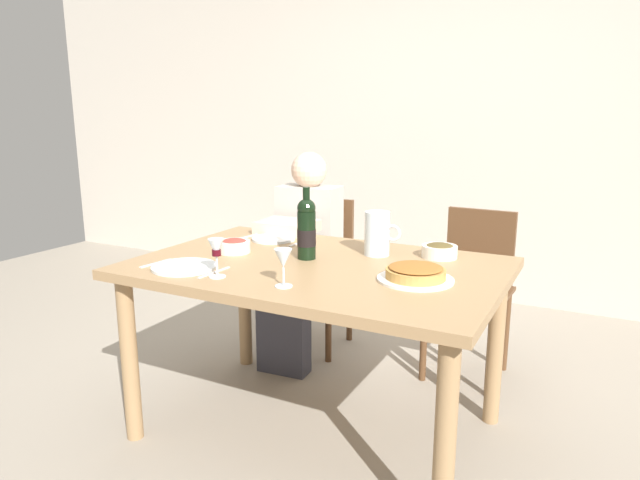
{
  "coord_description": "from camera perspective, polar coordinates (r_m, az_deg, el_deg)",
  "views": [
    {
      "loc": [
        1.05,
        -2.0,
        1.37
      ],
      "look_at": [
        0.01,
        0.01,
        0.86
      ],
      "focal_mm": 31.64,
      "sensor_mm": 36.0,
      "label": 1
    }
  ],
  "objects": [
    {
      "name": "ground_plane",
      "position": [
        2.64,
        -0.26,
        -18.52
      ],
      "size": [
        8.0,
        8.0,
        0.0
      ],
      "primitive_type": "plane",
      "color": "gray"
    },
    {
      "name": "back_wall",
      "position": [
        4.34,
        13.72,
        12.77
      ],
      "size": [
        8.0,
        0.1,
        2.8
      ],
      "primitive_type": "cube",
      "color": "beige",
      "rests_on": "ground"
    },
    {
      "name": "dining_table",
      "position": [
        2.36,
        -0.28,
        -4.55
      ],
      "size": [
        1.5,
        1.0,
        0.76
      ],
      "color": "#9E7A51",
      "rests_on": "ground"
    },
    {
      "name": "wine_bottle",
      "position": [
        2.39,
        -1.38,
        1.15
      ],
      "size": [
        0.08,
        0.08,
        0.31
      ],
      "color": "black",
      "rests_on": "dining_table"
    },
    {
      "name": "water_pitcher",
      "position": [
        2.47,
        5.82,
        0.4
      ],
      "size": [
        0.16,
        0.11,
        0.19
      ],
      "color": "silver",
      "rests_on": "dining_table"
    },
    {
      "name": "baked_tart",
      "position": [
        2.13,
        9.64,
        -3.36
      ],
      "size": [
        0.29,
        0.29,
        0.06
      ],
      "color": "white",
      "rests_on": "dining_table"
    },
    {
      "name": "salad_bowl",
      "position": [
        2.55,
        -8.63,
        -0.52
      ],
      "size": [
        0.14,
        0.14,
        0.06
      ],
      "color": "silver",
      "rests_on": "dining_table"
    },
    {
      "name": "olive_bowl",
      "position": [
        2.48,
        12.0,
        -1.01
      ],
      "size": [
        0.15,
        0.15,
        0.06
      ],
      "color": "silver",
      "rests_on": "dining_table"
    },
    {
      "name": "wine_glass_left_diner",
      "position": [
        2.01,
        -3.73,
        -2.03
      ],
      "size": [
        0.07,
        0.07,
        0.14
      ],
      "color": "silver",
      "rests_on": "dining_table"
    },
    {
      "name": "wine_glass_right_diner",
      "position": [
        2.16,
        -10.44,
        -0.99
      ],
      "size": [
        0.06,
        0.06,
        0.15
      ],
      "color": "silver",
      "rests_on": "dining_table"
    },
    {
      "name": "dinner_plate_left_setting",
      "position": [
        2.33,
        -13.57,
        -2.66
      ],
      "size": [
        0.26,
        0.26,
        0.01
      ],
      "primitive_type": "cylinder",
      "color": "silver",
      "rests_on": "dining_table"
    },
    {
      "name": "dinner_plate_right_setting",
      "position": [
        2.78,
        -4.73,
        0.13
      ],
      "size": [
        0.21,
        0.21,
        0.01
      ],
      "primitive_type": "cylinder",
      "color": "silver",
      "rests_on": "dining_table"
    },
    {
      "name": "fork_left_setting",
      "position": [
        2.43,
        -16.25,
        -2.27
      ],
      "size": [
        0.03,
        0.16,
        0.0
      ],
      "primitive_type": "cube",
      "rotation": [
        0.0,
        0.0,
        1.45
      ],
      "color": "silver",
      "rests_on": "dining_table"
    },
    {
      "name": "knife_left_setting",
      "position": [
        2.24,
        -10.65,
        -3.24
      ],
      "size": [
        0.02,
        0.18,
        0.0
      ],
      "primitive_type": "cube",
      "rotation": [
        0.0,
        0.0,
        1.52
      ],
      "color": "silver",
      "rests_on": "dining_table"
    },
    {
      "name": "knife_right_setting",
      "position": [
        2.7,
        -2.03,
        -0.26
      ],
      "size": [
        0.02,
        0.18,
        0.0
      ],
      "primitive_type": "cube",
      "rotation": [
        0.0,
        0.0,
        1.5
      ],
      "color": "silver",
      "rests_on": "dining_table"
    },
    {
      "name": "spoon_right_setting",
      "position": [
        2.86,
        -7.28,
        0.36
      ],
      "size": [
        0.04,
        0.16,
        0.0
      ],
      "primitive_type": "cube",
      "rotation": [
        0.0,
        0.0,
        1.42
      ],
      "color": "silver",
      "rests_on": "dining_table"
    },
    {
      "name": "chair_left",
      "position": [
        3.37,
        -0.18,
        -2.31
      ],
      "size": [
        0.43,
        0.43,
        0.87
      ],
      "rotation": [
        0.0,
        0.0,
        3.21
      ],
      "color": "brown",
      "rests_on": "ground"
    },
    {
      "name": "diner_left",
      "position": [
        3.13,
        -1.95,
        -1.22
      ],
      "size": [
        0.36,
        0.52,
        1.16
      ],
      "rotation": [
        0.0,
        0.0,
        3.21
      ],
      "color": "#B7B2A8",
      "rests_on": "ground"
    },
    {
      "name": "chair_right",
      "position": [
        3.1,
        15.21,
        -4.11
      ],
      "size": [
        0.42,
        0.42,
        0.87
      ],
      "rotation": [
        0.0,
        0.0,
        3.09
      ],
      "color": "brown",
      "rests_on": "ground"
    }
  ]
}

